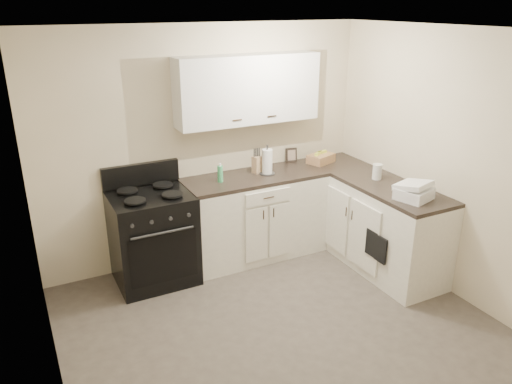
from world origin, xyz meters
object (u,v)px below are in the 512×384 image
knife_block (257,165)px  countertop_grill (414,194)px  paper_towel (267,162)px  wicker_basket (321,158)px  stove (153,239)px

knife_block → countertop_grill: 1.67m
countertop_grill → paper_towel: bearing=107.6°
knife_block → paper_towel: size_ratio=0.69×
wicker_basket → knife_block: bearing=179.5°
wicker_basket → stove: bearing=-177.5°
stove → paper_towel: paper_towel is taller
knife_block → wicker_basket: 0.83m
stove → knife_block: 1.35m
stove → paper_towel: (1.31, 0.02, 0.62)m
paper_towel → wicker_basket: 0.75m
knife_block → countertop_grill: bearing=-73.8°
stove → countertop_grill: (2.19, -1.26, 0.53)m
stove → wicker_basket: size_ratio=3.13×
countertop_grill → stove: bearing=133.1°
wicker_basket → countertop_grill: countertop_grill is taller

